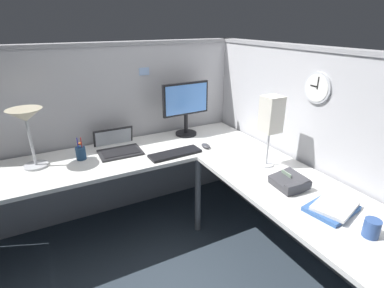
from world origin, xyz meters
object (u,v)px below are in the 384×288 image
computer_mouse (206,146)px  pen_cup (81,153)px  monitor (186,105)px  office_phone (290,182)px  laptop (117,147)px  keyboard (175,153)px  coffee_mug (372,228)px  wall_clock (318,88)px  book_stack (333,207)px  desk_lamp_dome (26,120)px  desk_lamp_paper (271,116)px

computer_mouse → pen_cup: size_ratio=0.58×
monitor → computer_mouse: (0.00, -0.37, -0.28)m
computer_mouse → office_phone: bearing=-79.8°
laptop → pen_cup: pen_cup is taller
keyboard → coffee_mug: (0.46, -1.36, 0.04)m
computer_mouse → wall_clock: wall_clock is taller
monitor → book_stack: size_ratio=1.55×
laptop → keyboard: laptop is taller
monitor → keyboard: bearing=-127.6°
computer_mouse → laptop: bearing=154.7°
pen_cup → monitor: bearing=6.4°
computer_mouse → desk_lamp_dome: desk_lamp_dome is taller
laptop → office_phone: laptop is taller
desk_lamp_dome → coffee_mug: desk_lamp_dome is taller
keyboard → computer_mouse: 0.30m
monitor → desk_lamp_dome: monitor is taller
keyboard → book_stack: size_ratio=1.33×
book_stack → desk_lamp_paper: (0.05, 0.63, 0.36)m
desk_lamp_paper → wall_clock: wall_clock is taller
keyboard → office_phone: office_phone is taller
laptop → monitor: bearing=3.9°
pen_cup → laptop: bearing=11.8°
desk_lamp_dome → wall_clock: size_ratio=2.02×
desk_lamp_dome → coffee_mug: bearing=-48.4°
monitor → keyboard: (-0.29, -0.38, -0.28)m
monitor → office_phone: (0.15, -1.20, -0.26)m
laptop → office_phone: 1.42m
monitor → coffee_mug: monitor is taller
desk_lamp_dome → wall_clock: wall_clock is taller
office_phone → coffee_mug: office_phone is taller
keyboard → laptop: bearing=136.5°
book_stack → wall_clock: wall_clock is taller
keyboard → pen_cup: pen_cup is taller
book_stack → desk_lamp_paper: size_ratio=0.61×
office_phone → coffee_mug: bearing=-88.5°
book_stack → keyboard: bearing=113.0°
monitor → wall_clock: size_ratio=2.27×
desk_lamp_dome → office_phone: 1.86m
keyboard → computer_mouse: (0.29, 0.01, 0.01)m
wall_clock → monitor: bearing=117.9°
pen_cup → desk_lamp_paper: desk_lamp_paper is taller
coffee_mug → office_phone: bearing=91.5°
desk_lamp_dome → pen_cup: (0.32, -0.02, -0.31)m
keyboard → pen_cup: 0.74m
monitor → desk_lamp_dome: (-1.30, -0.09, 0.07)m
office_phone → wall_clock: bearing=28.7°
laptop → wall_clock: (1.20, -0.95, 0.56)m
desk_lamp_paper → laptop: bearing=138.2°
computer_mouse → office_phone: (0.15, -0.83, 0.02)m
desk_lamp_paper → coffee_mug: bearing=-94.9°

